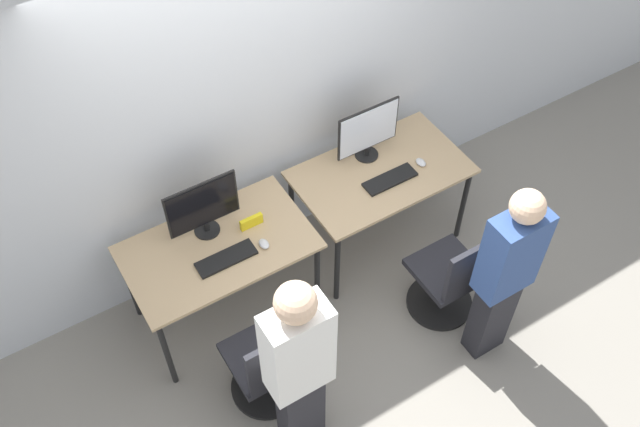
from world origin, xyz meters
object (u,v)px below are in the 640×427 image
mouse_left (264,244)px  person_left (299,368)px  monitor_left (203,207)px  office_chair_left (268,367)px  keyboard_right (390,179)px  person_right (505,272)px  office_chair_right (450,280)px  mouse_right (421,162)px  monitor_right (368,131)px  keyboard_left (226,258)px

mouse_left → person_left: 1.00m
monitor_left → office_chair_left: bearing=-93.8°
keyboard_right → person_right: size_ratio=0.25×
monitor_left → office_chair_right: 1.77m
keyboard_right → mouse_right: bearing=3.4°
keyboard_right → person_right: bearing=-84.5°
mouse_left → office_chair_right: bearing=-31.4°
monitor_right → keyboard_right: (0.00, -0.29, -0.22)m
monitor_right → office_chair_right: monitor_right is taller
keyboard_left → office_chair_left: 0.74m
mouse_left → person_left: person_left is taller
mouse_left → person_right: size_ratio=0.06×
office_chair_left → office_chair_right: size_ratio=1.00×
person_left → monitor_right: (1.32, 1.29, 0.08)m
office_chair_left → monitor_right: size_ratio=1.80×
person_left → monitor_left: bearing=88.4°
mouse_left → person_right: 1.53m
monitor_left → office_chair_right: bearing=-35.8°
mouse_left → office_chair_left: 0.78m
keyboard_left → mouse_left: 0.26m
office_chair_right → mouse_right: bearing=72.3°
keyboard_right → person_right: (0.10, -1.07, 0.08)m
mouse_left → keyboard_left: bearing=174.1°
office_chair_right → person_right: size_ratio=0.56×
person_left → mouse_left: bearing=72.8°
mouse_left → office_chair_left: (-0.32, -0.58, -0.41)m
office_chair_right → person_right: bearing=-81.7°
keyboard_right → mouse_right: mouse_right is taller
mouse_left → mouse_right: size_ratio=1.00×
office_chair_right → person_right: person_right is taller
keyboard_left → keyboard_right: same height
office_chair_left → keyboard_right: 1.54m
office_chair_left → keyboard_right: bearing=25.0°
office_chair_left → mouse_right: size_ratio=9.83×
office_chair_right → monitor_right: bearing=92.9°
office_chair_left → office_chair_right: 1.40m
office_chair_right → person_left: bearing=-168.0°
mouse_left → keyboard_right: bearing=2.5°
mouse_right → person_right: size_ratio=0.06×
monitor_right → keyboard_right: size_ratio=1.25×
mouse_right → monitor_left: bearing=171.1°
person_left → monitor_right: bearing=44.3°
mouse_left → person_left: size_ratio=0.05×
office_chair_left → monitor_right: monitor_right is taller
monitor_left → keyboard_left: bearing=-90.0°
monitor_right → mouse_right: bearing=-44.7°
monitor_left → person_right: person_right is taller
mouse_right → person_right: (-0.18, -1.09, 0.08)m
mouse_right → person_right: person_right is taller
monitor_left → keyboard_left: (-0.00, -0.28, -0.22)m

